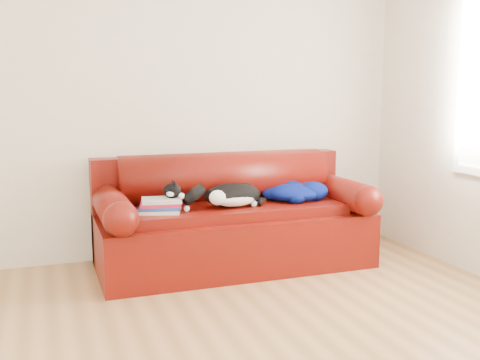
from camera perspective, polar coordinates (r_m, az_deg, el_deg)
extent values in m
cube|color=beige|center=(4.64, -9.85, 8.04)|extent=(4.50, 0.02, 2.60)
cube|color=#420F02|center=(4.45, -0.65, -6.06)|extent=(2.10, 0.90, 0.42)
cube|color=#420F02|center=(4.35, -0.44, -3.17)|extent=(1.66, 0.62, 0.10)
cylinder|color=black|center=(4.00, -11.98, -10.82)|extent=(0.06, 0.06, 0.05)
cylinder|color=black|center=(4.60, 11.86, -8.15)|extent=(0.06, 0.06, 0.05)
cylinder|color=black|center=(4.62, -13.11, -8.13)|extent=(0.06, 0.06, 0.05)
cylinder|color=black|center=(5.15, 8.01, -6.19)|extent=(0.06, 0.06, 0.05)
cube|color=#420F02|center=(4.74, -2.08, -2.48)|extent=(2.10, 0.18, 0.85)
cylinder|color=#420F02|center=(4.59, -1.68, 0.38)|extent=(1.70, 0.40, 0.40)
cylinder|color=#420F02|center=(4.18, -12.83, -2.65)|extent=(0.24, 0.88, 0.24)
sphere|color=#420F02|center=(3.75, -12.00, -3.94)|extent=(0.24, 0.24, 0.24)
cylinder|color=#420F02|center=(4.76, 9.98, -1.15)|extent=(0.24, 0.88, 0.24)
sphere|color=#420F02|center=(4.39, 12.82, -2.09)|extent=(0.24, 0.24, 0.24)
cube|color=silver|center=(4.12, -8.09, -3.07)|extent=(0.36, 0.31, 0.02)
cube|color=white|center=(4.12, -8.09, -3.07)|extent=(0.34, 0.30, 0.02)
cube|color=#1D449E|center=(4.11, -8.10, -2.73)|extent=(0.34, 0.29, 0.02)
cube|color=white|center=(4.11, -8.10, -2.73)|extent=(0.33, 0.28, 0.02)
cube|color=#C0163A|center=(4.11, -8.11, -2.39)|extent=(0.33, 0.27, 0.02)
cube|color=white|center=(4.11, -8.11, -2.39)|extent=(0.31, 0.26, 0.02)
cube|color=#B8BABF|center=(4.10, -8.11, -2.05)|extent=(0.31, 0.25, 0.02)
cube|color=white|center=(4.10, -8.11, -2.05)|extent=(0.30, 0.24, 0.02)
ellipsoid|color=black|center=(4.25, -0.76, -1.53)|extent=(0.50, 0.38, 0.18)
ellipsoid|color=white|center=(4.20, -0.49, -2.11)|extent=(0.33, 0.24, 0.11)
ellipsoid|color=white|center=(4.12, -2.30, -1.81)|extent=(0.16, 0.15, 0.11)
ellipsoid|color=black|center=(4.34, 0.49, -1.48)|extent=(0.23, 0.23, 0.15)
ellipsoid|color=black|center=(4.06, -3.81, -1.22)|extent=(0.16, 0.16, 0.11)
ellipsoid|color=white|center=(4.02, -3.93, -1.53)|extent=(0.08, 0.07, 0.05)
sphere|color=#BF7272|center=(4.01, -4.10, -1.51)|extent=(0.02, 0.02, 0.02)
cone|color=black|center=(4.04, -3.39, -0.52)|extent=(0.06, 0.06, 0.05)
cone|color=black|center=(4.08, -3.92, -0.42)|extent=(0.06, 0.06, 0.05)
cylinder|color=black|center=(4.40, 1.66, -2.00)|extent=(0.14, 0.13, 0.04)
sphere|color=white|center=(4.09, -2.54, -2.93)|extent=(0.04, 0.04, 0.04)
sphere|color=white|center=(4.27, 1.43, -2.44)|extent=(0.04, 0.04, 0.04)
ellipsoid|color=#020943|center=(4.53, 5.49, -1.21)|extent=(0.44, 0.40, 0.14)
ellipsoid|color=#020943|center=(4.55, 7.40, -1.05)|extent=(0.27, 0.23, 0.16)
ellipsoid|color=#020943|center=(4.54, 3.90, -1.36)|extent=(0.27, 0.31, 0.10)
ellipsoid|color=#020943|center=(4.65, 5.19, -0.80)|extent=(0.23, 0.18, 0.16)
ellipsoid|color=#020943|center=(4.42, 5.67, -1.68)|extent=(0.17, 0.18, 0.10)
ellipsoid|color=white|center=(4.50, 6.74, -1.04)|extent=(0.19, 0.07, 0.04)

